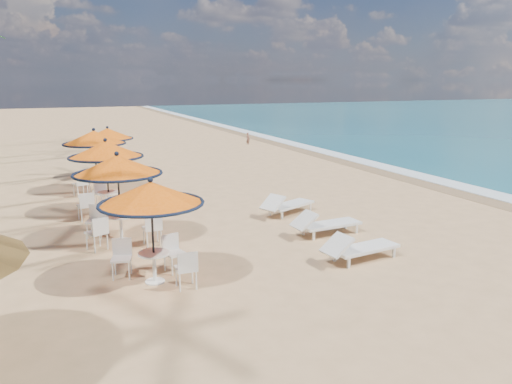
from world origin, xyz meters
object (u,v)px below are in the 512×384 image
Objects in this scene: station_3 at (93,143)px; station_4 at (109,138)px; station_0 at (153,206)px; station_1 at (117,176)px; lounger_near at (358,247)px; lounger_mid at (324,223)px; lounger_far at (286,204)px; station_2 at (104,156)px.

station_4 is (0.94, 3.08, -0.15)m from station_3.
station_0 is 0.94× the size of station_1.
station_0 is 1.01× the size of station_4.
lounger_mid is (0.31, 2.24, 0.00)m from lounger_near.
station_3 is at bearing -107.00° from station_4.
station_0 is at bearing -167.40° from lounger_mid.
station_2 is at bearing 132.08° from lounger_far.
station_0 is 6.91m from lounger_far.
station_2 is 1.19× the size of lounger_near.
station_0 is at bearing -92.63° from station_4.
station_0 is at bearing -84.32° from station_1.
station_4 is at bearing 100.02° from lounger_near.
lounger_near is 0.99× the size of lounger_far.
station_0 reaches higher than lounger_mid.
station_4 is at bearing 73.00° from station_3.
station_3 is 3.22m from station_4.
station_4 is 1.08× the size of lounger_far.
station_4 is 12.92m from lounger_mid.
station_2 reaches higher than station_4.
station_2 reaches higher than station_1.
lounger_near is 1.00× the size of lounger_mid.
lounger_near is (5.38, -11.09, -1.65)m from station_3.
station_0 is at bearing -87.45° from station_2.
lounger_mid is 0.98× the size of lounger_far.
station_2 is (0.03, 3.34, 0.10)m from station_1.
station_0 is 3.35m from station_1.
station_0 is at bearing 165.16° from lounger_near.
lounger_far is (5.69, 0.79, -1.54)m from station_1.
station_1 reaches higher than lounger_mid.
station_3 is at bearing 91.76° from station_0.
station_4 is (0.92, 6.83, -0.14)m from station_2.
station_3 reaches higher than lounger_far.
station_2 is at bearing 92.55° from station_0.
lounger_near is at bearing -72.58° from station_4.
station_2 is at bearing 89.42° from station_1.
station_2 is 6.42m from lounger_far.
station_4 is (0.62, 13.50, 0.06)m from station_0.
station_3 is 1.17× the size of lounger_far.
station_1 is at bearing -95.34° from station_4.
station_2 reaches higher than lounger_mid.
station_1 is at bearing -90.58° from station_2.
station_3 is at bearing 108.51° from lounger_near.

